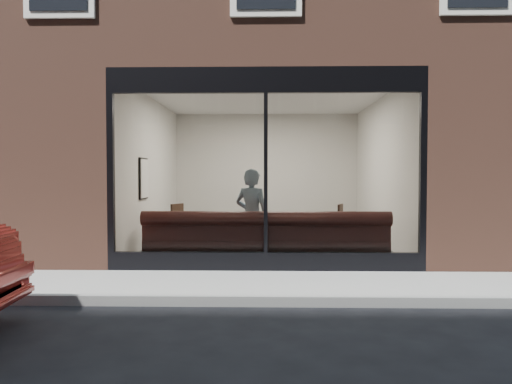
{
  "coord_description": "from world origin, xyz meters",
  "views": [
    {
      "loc": [
        0.03,
        -5.78,
        1.53
      ],
      "look_at": [
        -0.16,
        2.4,
        1.24
      ],
      "focal_mm": 35.0,
      "sensor_mm": 36.0,
      "label": 1
    }
  ],
  "objects_px": {
    "banquette": "(266,253)",
    "cafe_chair_right": "(331,240)",
    "cafe_chair_left": "(169,239)",
    "person": "(252,217)",
    "cafe_table_left": "(169,216)",
    "cafe_table_right": "(293,219)"
  },
  "relations": [
    {
      "from": "cafe_chair_right",
      "to": "cafe_table_left",
      "type": "bearing_deg",
      "value": 26.47
    },
    {
      "from": "banquette",
      "to": "person",
      "type": "xyz_separation_m",
      "value": [
        -0.24,
        0.2,
        0.59
      ]
    },
    {
      "from": "cafe_table_left",
      "to": "cafe_chair_right",
      "type": "distance_m",
      "value": 3.18
    },
    {
      "from": "banquette",
      "to": "cafe_chair_right",
      "type": "xyz_separation_m",
      "value": [
        1.27,
        1.56,
        0.01
      ]
    },
    {
      "from": "banquette",
      "to": "cafe_table_left",
      "type": "relative_size",
      "value": 6.5
    },
    {
      "from": "banquette",
      "to": "person",
      "type": "distance_m",
      "value": 0.67
    },
    {
      "from": "person",
      "to": "cafe_table_right",
      "type": "height_order",
      "value": "person"
    },
    {
      "from": "cafe_table_right",
      "to": "cafe_chair_right",
      "type": "relative_size",
      "value": 1.74
    },
    {
      "from": "cafe_table_right",
      "to": "cafe_chair_left",
      "type": "relative_size",
      "value": 1.66
    },
    {
      "from": "cafe_table_right",
      "to": "cafe_chair_right",
      "type": "distance_m",
      "value": 1.33
    },
    {
      "from": "banquette",
      "to": "cafe_table_right",
      "type": "xyz_separation_m",
      "value": [
        0.49,
        0.62,
        0.52
      ]
    },
    {
      "from": "cafe_table_left",
      "to": "cafe_chair_right",
      "type": "bearing_deg",
      "value": 7.32
    },
    {
      "from": "banquette",
      "to": "cafe_chair_left",
      "type": "xyz_separation_m",
      "value": [
        -1.93,
        1.64,
        0.01
      ]
    },
    {
      "from": "cafe_table_left",
      "to": "cafe_chair_right",
      "type": "xyz_separation_m",
      "value": [
        3.11,
        0.4,
        -0.5
      ]
    },
    {
      "from": "cafe_table_left",
      "to": "cafe_chair_left",
      "type": "relative_size",
      "value": 1.58
    },
    {
      "from": "banquette",
      "to": "cafe_chair_left",
      "type": "relative_size",
      "value": 10.25
    },
    {
      "from": "cafe_table_left",
      "to": "cafe_chair_left",
      "type": "xyz_separation_m",
      "value": [
        -0.09,
        0.48,
        -0.5
      ]
    },
    {
      "from": "cafe_table_left",
      "to": "cafe_table_right",
      "type": "distance_m",
      "value": 2.39
    },
    {
      "from": "banquette",
      "to": "person",
      "type": "height_order",
      "value": "person"
    },
    {
      "from": "cafe_chair_left",
      "to": "cafe_chair_right",
      "type": "height_order",
      "value": "same"
    },
    {
      "from": "banquette",
      "to": "cafe_table_right",
      "type": "bearing_deg",
      "value": 51.6
    },
    {
      "from": "banquette",
      "to": "cafe_chair_left",
      "type": "height_order",
      "value": "banquette"
    }
  ]
}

